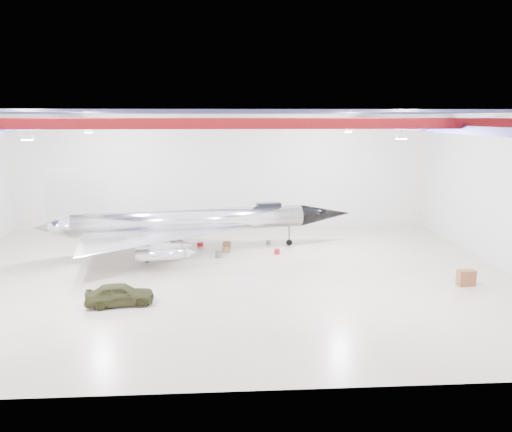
{
  "coord_description": "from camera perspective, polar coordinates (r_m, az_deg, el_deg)",
  "views": [
    {
      "loc": [
        0.32,
        -33.09,
        10.73
      ],
      "look_at": [
        2.5,
        2.0,
        3.72
      ],
      "focal_mm": 35.0,
      "sensor_mm": 36.0,
      "label": 1
    }
  ],
  "objects": [
    {
      "name": "crate_ply",
      "position": [
        40.58,
        -13.21,
        -4.09
      ],
      "size": [
        0.55,
        0.44,
        0.38
      ],
      "primitive_type": "cube",
      "rotation": [
        0.0,
        0.0,
        0.01
      ],
      "color": "olive",
      "rests_on": "floor"
    },
    {
      "name": "oil_barrel",
      "position": [
        40.27,
        -3.41,
        -3.91
      ],
      "size": [
        0.63,
        0.54,
        0.39
      ],
      "primitive_type": "cube",
      "rotation": [
        0.0,
        0.0,
        0.18
      ],
      "color": "olive",
      "rests_on": "floor"
    },
    {
      "name": "engine_drum",
      "position": [
        38.9,
        -4.29,
        -4.4
      ],
      "size": [
        0.66,
        0.66,
        0.49
      ],
      "primitive_type": "cylinder",
      "rotation": [
        0.0,
        0.0,
        -0.25
      ],
      "color": "#59595B",
      "rests_on": "floor"
    },
    {
      "name": "spares_box",
      "position": [
        42.69,
        1.43,
        -3.05
      ],
      "size": [
        0.42,
        0.42,
        0.35
      ],
      "primitive_type": "cylinder",
      "rotation": [
        0.0,
        0.0,
        -0.09
      ],
      "color": "#59595B",
      "rests_on": "floor"
    },
    {
      "name": "toolbox_red",
      "position": [
        42.36,
        -6.41,
        -3.25
      ],
      "size": [
        0.55,
        0.48,
        0.33
      ],
      "primitive_type": "cube",
      "rotation": [
        0.0,
        0.0,
        0.27
      ],
      "color": "#A51019",
      "rests_on": "floor"
    },
    {
      "name": "wall_back",
      "position": [
        48.38,
        -3.93,
        5.04
      ],
      "size": [
        40.0,
        0.0,
        40.0
      ],
      "primitive_type": "plane",
      "rotation": [
        1.57,
        0.0,
        0.0
      ],
      "color": "silver",
      "rests_on": "floor"
    },
    {
      "name": "wall_right",
      "position": [
        38.86,
        26.94,
        2.31
      ],
      "size": [
        0.0,
        30.0,
        30.0
      ],
      "primitive_type": "plane",
      "rotation": [
        1.57,
        0.0,
        -1.57
      ],
      "color": "silver",
      "rests_on": "floor"
    },
    {
      "name": "ceiling_structure",
      "position": [
        33.1,
        -4.18,
        10.54
      ],
      "size": [
        39.5,
        29.5,
        1.08
      ],
      "color": "maroon",
      "rests_on": "ceiling"
    },
    {
      "name": "tool_chest",
      "position": [
        39.79,
        2.42,
        -4.08
      ],
      "size": [
        0.56,
        0.56,
        0.4
      ],
      "primitive_type": "cylinder",
      "rotation": [
        0.0,
        0.0,
        -0.29
      ],
      "color": "#A51019",
      "rests_on": "floor"
    },
    {
      "name": "crate_small",
      "position": [
        43.08,
        -16.02,
        -3.43
      ],
      "size": [
        0.41,
        0.36,
        0.25
      ],
      "primitive_type": "cube",
      "rotation": [
        0.0,
        0.0,
        0.25
      ],
      "color": "#59595B",
      "rests_on": "floor"
    },
    {
      "name": "ceiling",
      "position": [
        33.09,
        -4.2,
        11.71
      ],
      "size": [
        40.0,
        40.0,
        0.0
      ],
      "primitive_type": "plane",
      "rotation": [
        3.14,
        0.0,
        0.0
      ],
      "color": "#0A0F38",
      "rests_on": "wall_back"
    },
    {
      "name": "parts_bin",
      "position": [
        41.95,
        -3.36,
        -3.25
      ],
      "size": [
        0.66,
        0.54,
        0.44
      ],
      "primitive_type": "cube",
      "rotation": [
        0.0,
        0.0,
        0.06
      ],
      "color": "olive",
      "rests_on": "floor"
    },
    {
      "name": "desk",
      "position": [
        35.14,
        22.89,
        -6.55
      ],
      "size": [
        1.17,
        0.66,
        1.03
      ],
      "primitive_type": "cube",
      "rotation": [
        0.0,
        0.0,
        0.09
      ],
      "color": "brown",
      "rests_on": "floor"
    },
    {
      "name": "floor",
      "position": [
        34.79,
        -3.94,
        -6.72
      ],
      "size": [
        40.0,
        40.0,
        0.0
      ],
      "primitive_type": "plane",
      "color": "beige",
      "rests_on": "ground"
    },
    {
      "name": "jeep",
      "position": [
        30.22,
        -15.32,
        -8.61
      ],
      "size": [
        4.06,
        2.11,
        1.32
      ],
      "primitive_type": "imported",
      "rotation": [
        0.0,
        0.0,
        1.72
      ],
      "color": "#33341A",
      "rests_on": "floor"
    },
    {
      "name": "jet_aircraft",
      "position": [
        40.35,
        -7.45,
        -0.89
      ],
      "size": [
        25.53,
        16.96,
        7.0
      ],
      "rotation": [
        0.0,
        0.0,
        0.18
      ],
      "color": "silver",
      "rests_on": "floor"
    }
  ]
}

